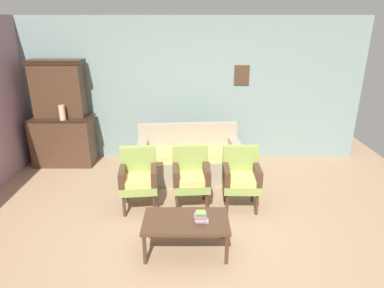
% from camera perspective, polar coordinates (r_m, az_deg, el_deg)
% --- Properties ---
extents(ground_plane, '(7.68, 7.68, 0.00)m').
position_cam_1_polar(ground_plane, '(4.46, 0.36, -14.96)').
color(ground_plane, '#997A5B').
extents(wall_back_with_decor, '(6.40, 0.09, 2.70)m').
position_cam_1_polar(wall_back_with_decor, '(6.39, 0.23, 9.24)').
color(wall_back_with_decor, gray).
rests_on(wall_back_with_decor, ground).
extents(side_cabinet, '(1.16, 0.55, 0.93)m').
position_cam_1_polar(side_cabinet, '(6.72, -21.35, 0.54)').
color(side_cabinet, '#472D1E').
rests_on(side_cabinet, ground).
extents(cabinet_upper_hutch, '(0.99, 0.38, 1.03)m').
position_cam_1_polar(cabinet_upper_hutch, '(6.55, -22.21, 8.91)').
color(cabinet_upper_hutch, '#472D1E').
rests_on(cabinet_upper_hutch, side_cabinet).
extents(vase_on_cabinet, '(0.11, 0.11, 0.27)m').
position_cam_1_polar(vase_on_cabinet, '(6.34, -21.63, 5.06)').
color(vase_on_cabinet, tan).
rests_on(vase_on_cabinet, side_cabinet).
extents(floral_couch, '(1.80, 0.92, 0.90)m').
position_cam_1_polar(floral_couch, '(5.77, -0.64, -2.65)').
color(floral_couch, gray).
rests_on(floral_couch, ground).
extents(armchair_near_cabinet, '(0.57, 0.54, 0.90)m').
position_cam_1_polar(armchair_near_cabinet, '(4.81, -9.29, -5.53)').
color(armchair_near_cabinet, '#849947').
rests_on(armchair_near_cabinet, ground).
extents(armchair_by_doorway, '(0.56, 0.53, 0.90)m').
position_cam_1_polar(armchair_by_doorway, '(4.80, -0.29, -5.35)').
color(armchair_by_doorway, '#849947').
rests_on(armchair_by_doorway, ground).
extents(armchair_near_couch_end, '(0.53, 0.50, 0.90)m').
position_cam_1_polar(armchair_near_couch_end, '(4.83, 8.39, -5.37)').
color(armchair_near_couch_end, '#849947').
rests_on(armchair_near_couch_end, ground).
extents(coffee_table, '(1.00, 0.56, 0.42)m').
position_cam_1_polar(coffee_table, '(3.95, -1.14, -13.50)').
color(coffee_table, '#472D1E').
rests_on(coffee_table, ground).
extents(book_stack_on_table, '(0.16, 0.11, 0.14)m').
position_cam_1_polar(book_stack_on_table, '(3.85, 1.48, -12.52)').
color(book_stack_on_table, '#A39DA6').
rests_on(book_stack_on_table, coffee_table).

